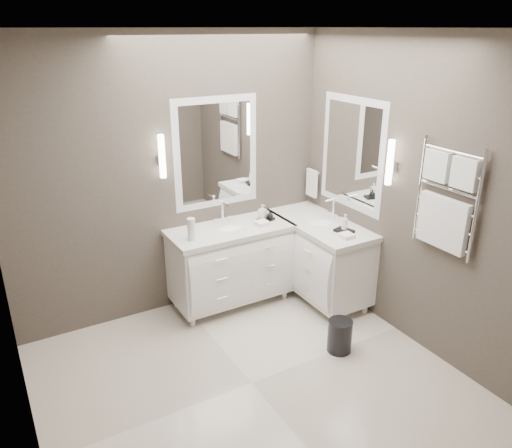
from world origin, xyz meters
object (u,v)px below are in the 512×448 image
vanity_back (231,261)px  towel_ladder (446,205)px  vanity_right (319,254)px  waste_bin (340,336)px

vanity_back → towel_ladder: (1.10, -1.63, 0.91)m
vanity_right → towel_ladder: size_ratio=1.38×
waste_bin → vanity_back: bearing=110.1°
vanity_back → towel_ladder: 2.16m
towel_ladder → waste_bin: 1.46m
vanity_back → towel_ladder: towel_ladder is taller
towel_ladder → waste_bin: towel_ladder is taller
vanity_back → waste_bin: vanity_back is taller
vanity_back → towel_ladder: bearing=-55.9°
vanity_right → towel_ladder: 1.60m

